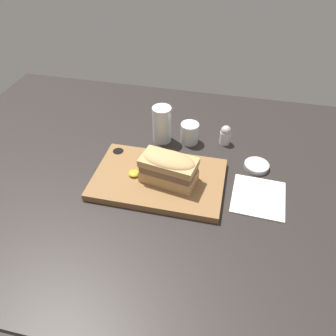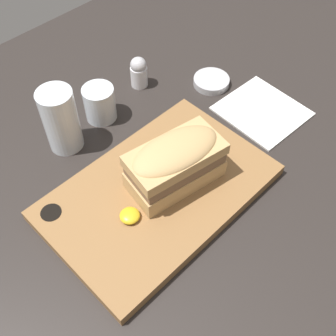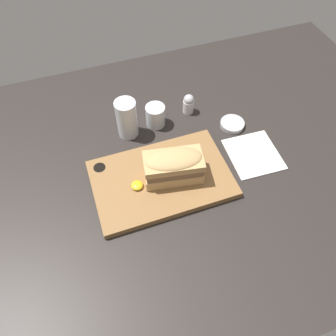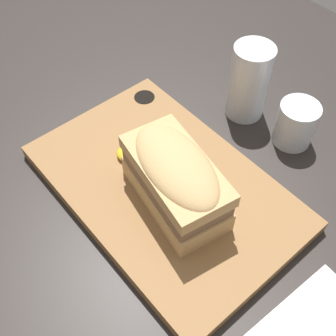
% 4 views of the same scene
% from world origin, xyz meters
% --- Properties ---
extents(dining_table, '(1.65, 1.06, 0.02)m').
position_xyz_m(dining_table, '(0.00, 0.00, 0.01)').
color(dining_table, '#282321').
rests_on(dining_table, ground).
extents(serving_board, '(0.38, 0.25, 0.02)m').
position_xyz_m(serving_board, '(-0.05, -0.04, 0.03)').
color(serving_board, olive).
rests_on(serving_board, dining_table).
extents(sandwich, '(0.17, 0.11, 0.09)m').
position_xyz_m(sandwich, '(-0.02, -0.05, 0.09)').
color(sandwich, tan).
rests_on(sandwich, serving_board).
extents(mustard_dollop, '(0.03, 0.03, 0.01)m').
position_xyz_m(mustard_dollop, '(-0.12, -0.05, 0.05)').
color(mustard_dollop, gold).
rests_on(mustard_dollop, serving_board).
extents(water_glass, '(0.06, 0.06, 0.13)m').
position_xyz_m(water_glass, '(-0.09, 0.16, 0.07)').
color(water_glass, silver).
rests_on(water_glass, dining_table).
extents(wine_glass, '(0.06, 0.06, 0.07)m').
position_xyz_m(wine_glass, '(0.01, 0.17, 0.05)').
color(wine_glass, silver).
rests_on(wine_glass, dining_table).
extents(napkin, '(0.15, 0.16, 0.00)m').
position_xyz_m(napkin, '(0.24, -0.04, 0.02)').
color(napkin, white).
rests_on(napkin, dining_table).
extents(salt_shaker, '(0.04, 0.04, 0.07)m').
position_xyz_m(salt_shaker, '(0.12, 0.19, 0.05)').
color(salt_shaker, white).
rests_on(salt_shaker, dining_table).
extents(condiment_dish, '(0.08, 0.08, 0.02)m').
position_xyz_m(condiment_dish, '(0.23, 0.08, 0.03)').
color(condiment_dish, '#B2B2B7').
rests_on(condiment_dish, dining_table).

